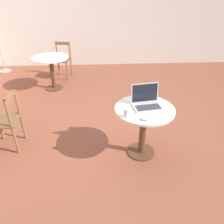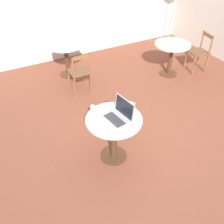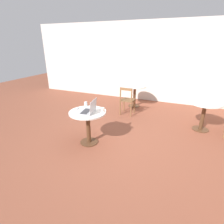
% 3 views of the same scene
% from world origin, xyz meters
% --- Properties ---
extents(ground_plane, '(16.00, 16.00, 0.00)m').
position_xyz_m(ground_plane, '(0.00, 0.00, 0.00)').
color(ground_plane, brown).
extents(wall_side, '(0.06, 9.40, 2.70)m').
position_xyz_m(wall_side, '(3.23, 0.00, 1.35)').
color(wall_side, silver).
rests_on(wall_side, ground_plane).
extents(cafe_table_near, '(0.75, 0.75, 0.71)m').
position_xyz_m(cafe_table_near, '(-0.64, -0.24, 0.55)').
color(cafe_table_near, '#51331E').
rests_on(cafe_table_near, ground_plane).
extents(cafe_table_mid, '(0.75, 0.75, 0.71)m').
position_xyz_m(cafe_table_mid, '(1.61, 1.33, 0.55)').
color(cafe_table_mid, '#51331E').
rests_on(cafe_table_mid, ground_plane).
extents(chair_mid_right, '(0.44, 0.44, 0.83)m').
position_xyz_m(chair_mid_right, '(2.30, 1.20, 0.43)').
color(chair_mid_right, brown).
rests_on(chair_mid_right, ground_plane).
extents(chair_far_front, '(0.38, 0.38, 0.83)m').
position_xyz_m(chair_far_front, '(-0.38, 1.59, 0.43)').
color(chair_far_front, brown).
rests_on(chair_far_front, ground_plane).
extents(laptop, '(0.33, 0.40, 0.27)m').
position_xyz_m(laptop, '(-0.58, -0.27, 0.77)').
color(laptop, '#B7B7BC').
rests_on(laptop, cafe_table_near).
extents(mouse, '(0.06, 0.10, 0.03)m').
position_xyz_m(mouse, '(-0.90, -0.19, 0.73)').
color(mouse, '#B7B7BC').
rests_on(mouse, cafe_table_near).
extents(mug, '(0.11, 0.07, 0.10)m').
position_xyz_m(mug, '(-0.33, -0.16, 0.76)').
color(mug, silver).
rests_on(mug, cafe_table_near).
extents(drinking_glass, '(0.07, 0.07, 0.10)m').
position_xyz_m(drinking_glass, '(-0.82, 0.01, 0.76)').
color(drinking_glass, silver).
rests_on(drinking_glass, cafe_table_near).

